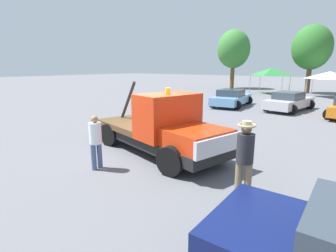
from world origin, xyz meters
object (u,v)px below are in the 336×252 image
tree_center (234,49)px  person_at_hood (96,139)px  parked_car_skyblue (231,98)px  canopy_tent_white (330,75)px  tree_left (312,48)px  parked_car_silver (289,101)px  person_near_truck (245,153)px  canopy_tent_green (271,72)px  tow_truck (163,129)px

tree_center → person_at_hood: bearing=-73.4°
parked_car_skyblue → tree_center: tree_center is taller
parked_car_skyblue → tree_center: size_ratio=0.62×
person_at_hood → canopy_tent_white: 26.65m
canopy_tent_white → person_at_hood: bearing=-96.9°
tree_left → parked_car_silver: bearing=-84.9°
person_near_truck → person_at_hood: bearing=-97.2°
parked_car_skyblue → canopy_tent_green: bearing=-3.6°
person_near_truck → canopy_tent_white: (-1.06, 25.45, 1.11)m
parked_car_silver → tree_left: tree_left is taller
parked_car_skyblue → canopy_tent_green: (-0.51, 11.83, 1.84)m
canopy_tent_green → tree_center: (-6.64, 4.59, 2.91)m
canopy_tent_green → parked_car_skyblue: bearing=-87.5°
person_near_truck → person_at_hood: size_ratio=1.12×
tree_center → tree_left: bearing=-7.5°
canopy_tent_white → person_near_truck: bearing=-87.6°
parked_car_silver → tree_left: 15.32m
canopy_tent_green → parked_car_silver: bearing=-67.6°
person_near_truck → tree_left: 29.34m
tow_truck → canopy_tent_green: (-3.40, 24.25, 1.55)m
canopy_tent_green → canopy_tent_white: 5.81m
tree_left → parked_car_skyblue: bearing=-100.6°
parked_car_silver → tree_left: (-1.31, 14.58, 4.51)m
tow_truck → tree_center: (-10.05, 28.85, 4.47)m
tree_left → tree_center: bearing=172.5°
person_near_truck → canopy_tent_white: bearing=162.3°
canopy_tent_green → tow_truck: bearing=-82.0°
person_near_truck → tree_center: tree_center is taller
person_near_truck → parked_car_skyblue: size_ratio=0.38×
tree_left → tree_center: size_ratio=0.96×
canopy_tent_white → tow_truck: bearing=-95.7°
canopy_tent_green → tree_left: tree_left is taller
tow_truck → person_at_hood: 2.42m
tow_truck → tree_left: 27.86m
tow_truck → tree_center: tree_center is taller
person_at_hood → parked_car_skyblue: (-2.10, 14.71, -0.32)m
tow_truck → tree_left: size_ratio=0.79×
tow_truck → person_at_hood: bearing=-95.0°
person_near_truck → parked_car_skyblue: (-6.35, 13.74, -0.46)m
canopy_tent_white → canopy_tent_green: bearing=178.9°
canopy_tent_white → tree_center: 13.68m
tow_truck → person_at_hood: (-0.79, -2.29, 0.03)m
person_at_hood → parked_car_silver: (2.04, 15.24, -0.32)m
parked_car_skyblue → parked_car_silver: (4.14, 0.53, -0.00)m
parked_car_silver → tree_center: 20.07m
parked_car_skyblue → canopy_tent_white: (5.29, 11.71, 1.57)m
person_at_hood → canopy_tent_green: size_ratio=0.47×
parked_car_skyblue → tree_left: 16.02m
parked_car_skyblue → canopy_tent_green: 11.98m
tow_truck → parked_car_silver: 13.02m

